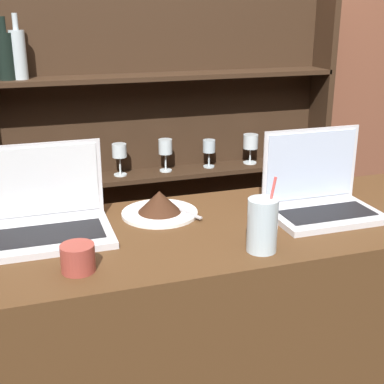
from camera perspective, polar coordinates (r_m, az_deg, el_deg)
name	(u,v)px	position (r m, az deg, el deg)	size (l,w,h in m)	color
back_wall	(133,86)	(2.46, -6.28, 11.22)	(7.00, 0.06, 2.70)	brown
back_shelf	(161,181)	(2.51, -3.34, 1.13)	(1.59, 0.18, 1.75)	#332114
laptop_near	(48,216)	(1.51, -15.11, -2.48)	(0.33, 0.25, 0.24)	silver
laptop_far	(319,195)	(1.64, 13.43, -0.31)	(0.32, 0.21, 0.25)	silver
cake_plate	(160,205)	(1.60, -3.47, -1.42)	(0.23, 0.23, 0.08)	white
water_glass	(262,225)	(1.36, 7.51, -3.52)	(0.08, 0.08, 0.19)	silver
coffee_cup	(78,258)	(1.29, -12.08, -6.90)	(0.08, 0.08, 0.07)	#993D33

